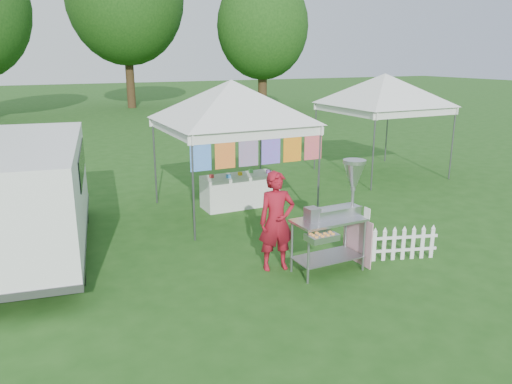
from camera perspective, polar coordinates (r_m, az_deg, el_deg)
ground at (r=8.76m, az=6.50°, el=-8.42°), size 120.00×120.00×0.00m
canopy_main at (r=11.13m, az=-2.85°, el=12.64°), size 4.24×4.24×3.45m
canopy_right at (r=15.33m, az=14.57°, el=12.96°), size 4.24×4.24×3.45m
tree_right at (r=32.16m, az=0.77°, el=18.39°), size 5.60×5.60×8.42m
donut_cart at (r=8.33m, az=9.54°, el=-1.78°), size 1.33×0.94×1.86m
vendor at (r=8.32m, az=2.37°, el=-3.36°), size 0.68×0.52×1.69m
cargo_van at (r=9.86m, az=-24.91°, el=-0.17°), size 2.72×5.23×2.07m
picket_fence at (r=9.21m, az=15.97°, el=-5.80°), size 1.38×0.45×0.56m
display_table at (r=11.93m, az=-1.84°, el=0.16°), size 1.80×0.70×0.77m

